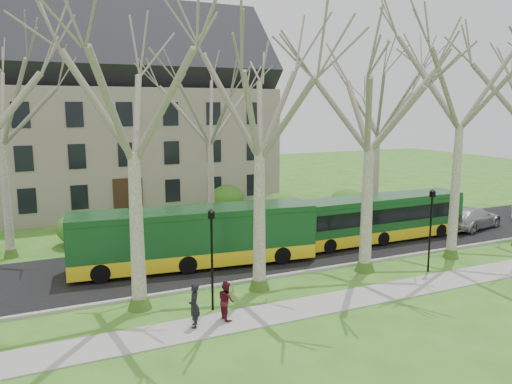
{
  "coord_description": "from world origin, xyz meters",
  "views": [
    {
      "loc": [
        -12.72,
        -20.08,
        8.6
      ],
      "look_at": [
        -2.13,
        3.0,
        4.21
      ],
      "focal_mm": 35.0,
      "sensor_mm": 36.0,
      "label": 1
    }
  ],
  "objects_px": {
    "pedestrian_b": "(226,300)",
    "bus_lead": "(195,236)",
    "bus_follow": "(379,218)",
    "pedestrian_a": "(194,305)",
    "sedan": "(471,217)"
  },
  "relations": [
    {
      "from": "sedan",
      "to": "pedestrian_b",
      "type": "xyz_separation_m",
      "value": [
        -21.32,
        -7.04,
        0.02
      ]
    },
    {
      "from": "sedan",
      "to": "pedestrian_b",
      "type": "height_order",
      "value": "pedestrian_b"
    },
    {
      "from": "pedestrian_b",
      "to": "bus_lead",
      "type": "bearing_deg",
      "value": -10.2
    },
    {
      "from": "bus_lead",
      "to": "sedan",
      "type": "bearing_deg",
      "value": 5.98
    },
    {
      "from": "bus_lead",
      "to": "sedan",
      "type": "relative_size",
      "value": 2.44
    },
    {
      "from": "pedestrian_a",
      "to": "pedestrian_b",
      "type": "height_order",
      "value": "pedestrian_a"
    },
    {
      "from": "bus_follow",
      "to": "pedestrian_a",
      "type": "distance_m",
      "value": 16.46
    },
    {
      "from": "sedan",
      "to": "bus_follow",
      "type": "bearing_deg",
      "value": 75.41
    },
    {
      "from": "bus_lead",
      "to": "pedestrian_a",
      "type": "distance_m",
      "value": 7.71
    },
    {
      "from": "bus_follow",
      "to": "pedestrian_a",
      "type": "height_order",
      "value": "bus_follow"
    },
    {
      "from": "bus_lead",
      "to": "pedestrian_b",
      "type": "relative_size",
      "value": 8.22
    },
    {
      "from": "bus_follow",
      "to": "pedestrian_a",
      "type": "relative_size",
      "value": 6.71
    },
    {
      "from": "pedestrian_b",
      "to": "bus_follow",
      "type": "bearing_deg",
      "value": -64.1
    },
    {
      "from": "bus_follow",
      "to": "pedestrian_b",
      "type": "relative_size",
      "value": 7.51
    },
    {
      "from": "sedan",
      "to": "pedestrian_b",
      "type": "relative_size",
      "value": 3.38
    }
  ]
}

